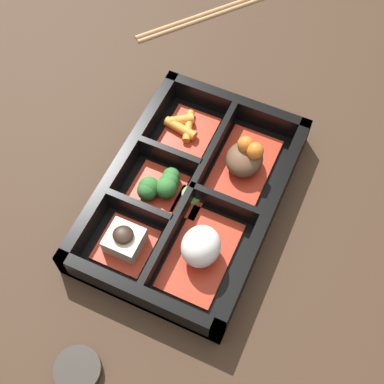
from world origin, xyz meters
TOP-DOWN VIEW (x-y plane):
  - ground_plane at (0.00, 0.00)m, footprint 3.00×3.00m
  - bento_base at (0.00, 0.00)m, footprint 0.30×0.20m
  - bento_rim at (0.00, -0.00)m, footprint 0.30×0.20m
  - bowl_stew at (-0.07, 0.04)m, footprint 0.11×0.07m
  - bowl_rice at (0.07, 0.04)m, footprint 0.11×0.07m
  - bowl_carrots at (-0.09, -0.05)m, footprint 0.08×0.07m
  - bowl_greens at (0.01, -0.04)m, footprint 0.06×0.06m
  - bowl_tofu at (0.09, -0.04)m, footprint 0.07×0.06m
  - bowl_pickles at (0.01, -0.00)m, footprint 0.04×0.04m
  - chopsticks at (-0.31, -0.12)m, footprint 0.18×0.15m
  - sauce_dish at (0.24, -0.03)m, footprint 0.05×0.05m

SIDE VIEW (x-z plane):
  - ground_plane at x=0.00m, z-range 0.00..0.00m
  - chopsticks at x=-0.31m, z-range 0.00..0.01m
  - bento_base at x=0.00m, z-range 0.00..0.01m
  - sauce_dish at x=0.24m, z-range 0.00..0.01m
  - bowl_pickles at x=0.01m, z-range 0.01..0.02m
  - bowl_carrots at x=-0.09m, z-range 0.01..0.03m
  - bento_rim at x=0.00m, z-range 0.00..0.04m
  - bowl_tofu at x=0.09m, z-range 0.00..0.04m
  - bowl_greens at x=0.01m, z-range 0.01..0.04m
  - bowl_stew at x=-0.07m, z-range 0.00..0.05m
  - bowl_rice at x=0.07m, z-range 0.01..0.06m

